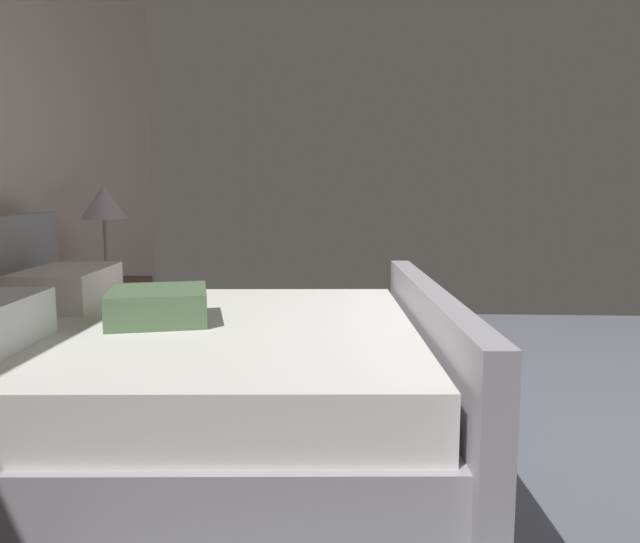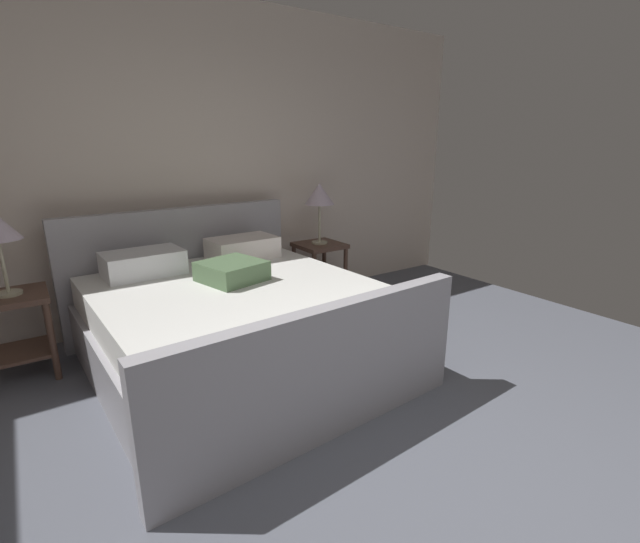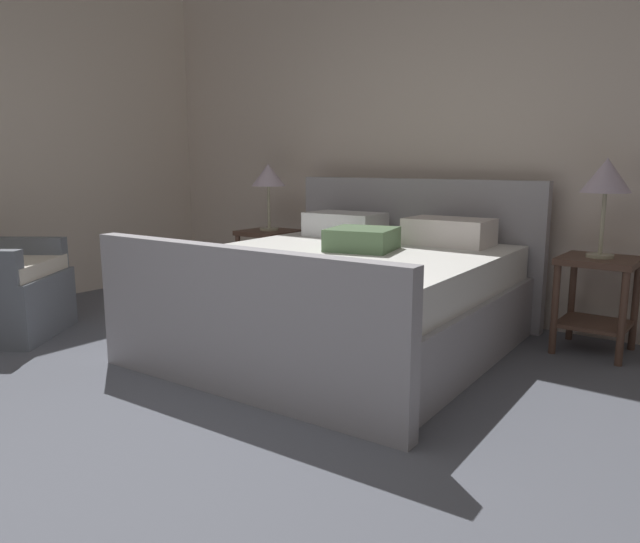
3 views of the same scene
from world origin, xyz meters
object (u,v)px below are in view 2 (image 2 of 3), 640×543
(bed, at_px, (235,322))
(table_lamp_right, at_px, (320,196))
(nightstand_right, at_px, (320,262))
(nightstand_left, at_px, (15,322))

(bed, relative_size, table_lamp_right, 3.68)
(bed, bearing_deg, table_lamp_right, 32.56)
(table_lamp_right, bearing_deg, nightstand_right, -104.04)
(nightstand_right, relative_size, table_lamp_right, 1.00)
(table_lamp_right, height_order, nightstand_left, table_lamp_right)
(table_lamp_right, bearing_deg, nightstand_left, -177.10)
(nightstand_right, bearing_deg, nightstand_left, -177.10)
(bed, height_order, table_lamp_right, table_lamp_right)
(bed, relative_size, nightstand_right, 3.69)
(nightstand_left, bearing_deg, table_lamp_right, 2.90)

